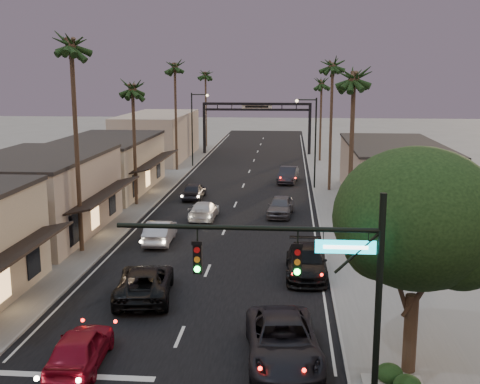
% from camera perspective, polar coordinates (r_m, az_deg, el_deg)
% --- Properties ---
extents(ground, '(200.00, 200.00, 0.00)m').
position_cam_1_polar(ground, '(55.77, -0.16, -0.54)').
color(ground, slate).
rests_on(ground, ground).
extents(road, '(14.00, 120.00, 0.02)m').
position_cam_1_polar(road, '(60.65, 0.24, 0.43)').
color(road, black).
rests_on(road, ground).
extents(sidewalk_left, '(5.00, 92.00, 0.12)m').
position_cam_1_polar(sidewalk_left, '(68.83, -7.20, 1.69)').
color(sidewalk_left, slate).
rests_on(sidewalk_left, ground).
extents(sidewalk_right, '(5.00, 92.00, 0.12)m').
position_cam_1_polar(sidewalk_right, '(67.52, 8.79, 1.46)').
color(sidewalk_right, slate).
rests_on(sidewalk_right, ground).
extents(storefront_mid, '(8.00, 14.00, 5.50)m').
position_cam_1_polar(storefront_mid, '(44.94, -18.53, -0.44)').
color(storefront_mid, gray).
rests_on(storefront_mid, ground).
extents(storefront_far, '(8.00, 16.00, 5.00)m').
position_cam_1_polar(storefront_far, '(59.77, -12.52, 2.43)').
color(storefront_far, tan).
rests_on(storefront_far, ground).
extents(storefront_dist, '(8.00, 20.00, 6.00)m').
position_cam_1_polar(storefront_dist, '(81.77, -7.78, 5.27)').
color(storefront_dist, gray).
rests_on(storefront_dist, ground).
extents(building_right, '(8.00, 18.00, 5.00)m').
position_cam_1_polar(building_right, '(55.89, 14.30, 1.74)').
color(building_right, gray).
rests_on(building_right, ground).
extents(traffic_signal, '(8.51, 0.22, 7.80)m').
position_cam_1_polar(traffic_signal, '(19.47, 7.47, -7.86)').
color(traffic_signal, black).
rests_on(traffic_signal, ground).
extents(corner_tree, '(6.20, 6.20, 8.80)m').
position_cam_1_polar(corner_tree, '(23.00, 16.62, -2.92)').
color(corner_tree, '#38281C').
rests_on(corner_tree, ground).
extents(arch, '(15.20, 0.40, 7.27)m').
position_cam_1_polar(arch, '(84.71, 1.60, 7.30)').
color(arch, black).
rests_on(arch, ground).
extents(streetlight_right, '(2.13, 0.30, 9.00)m').
position_cam_1_polar(streetlight_right, '(59.73, 6.91, 5.35)').
color(streetlight_right, black).
rests_on(streetlight_right, ground).
extents(streetlight_left, '(2.13, 0.30, 9.00)m').
position_cam_1_polar(streetlight_left, '(73.56, -4.36, 6.50)').
color(streetlight_left, black).
rests_on(streetlight_left, ground).
extents(palm_lb, '(3.20, 3.20, 15.20)m').
position_cam_1_polar(palm_lb, '(38.79, -15.76, 13.76)').
color(palm_lb, '#38281C').
rests_on(palm_lb, ground).
extents(palm_lc, '(3.20, 3.20, 12.20)m').
position_cam_1_polar(palm_lc, '(52.12, -10.17, 10.06)').
color(palm_lc, '#38281C').
rests_on(palm_lc, ground).
extents(palm_ld, '(3.20, 3.20, 14.20)m').
position_cam_1_polar(palm_ld, '(70.65, -6.21, 12.03)').
color(palm_ld, '#38281C').
rests_on(palm_ld, ground).
extents(palm_ra, '(3.20, 3.20, 13.20)m').
position_cam_1_polar(palm_ra, '(38.58, 10.78, 11.11)').
color(palm_ra, '#38281C').
rests_on(palm_ra, ground).
extents(palm_rb, '(3.20, 3.20, 14.20)m').
position_cam_1_polar(palm_rb, '(58.52, 8.79, 12.13)').
color(palm_rb, '#38281C').
rests_on(palm_rb, ground).
extents(palm_rc, '(3.20, 3.20, 12.20)m').
position_cam_1_polar(palm_rc, '(78.48, 7.76, 10.49)').
color(palm_rc, '#38281C').
rests_on(palm_rc, ground).
extents(palm_far, '(3.20, 3.20, 13.20)m').
position_cam_1_polar(palm_far, '(93.29, -3.30, 11.28)').
color(palm_far, '#38281C').
rests_on(palm_far, ground).
extents(oncoming_red, '(2.12, 4.74, 1.58)m').
position_cam_1_polar(oncoming_red, '(25.22, -14.91, -14.08)').
color(oncoming_red, maroon).
rests_on(oncoming_red, ground).
extents(oncoming_pickup, '(3.48, 6.21, 1.64)m').
position_cam_1_polar(oncoming_pickup, '(31.65, -9.03, -8.45)').
color(oncoming_pickup, black).
rests_on(oncoming_pickup, ground).
extents(oncoming_silver, '(1.80, 4.76, 1.55)m').
position_cam_1_polar(oncoming_silver, '(41.36, -7.60, -3.75)').
color(oncoming_silver, '#ACADB2').
rests_on(oncoming_silver, ground).
extents(oncoming_white, '(2.08, 4.87, 1.40)m').
position_cam_1_polar(oncoming_white, '(47.68, -3.44, -1.74)').
color(oncoming_white, silver).
rests_on(oncoming_white, ground).
extents(oncoming_dgrey, '(1.86, 4.49, 1.52)m').
position_cam_1_polar(oncoming_dgrey, '(55.27, -4.38, 0.13)').
color(oncoming_dgrey, black).
rests_on(oncoming_dgrey, ground).
extents(curbside_near, '(3.47, 6.45, 1.72)m').
position_cam_1_polar(curbside_near, '(24.88, 4.10, -13.90)').
color(curbside_near, black).
rests_on(curbside_near, ground).
extents(curbside_black, '(2.31, 5.67, 1.64)m').
position_cam_1_polar(curbside_black, '(34.67, 6.29, -6.61)').
color(curbside_black, black).
rests_on(curbside_black, ground).
extents(curbside_grey, '(2.32, 4.83, 1.59)m').
position_cam_1_polar(curbside_grey, '(48.71, 3.86, -1.35)').
color(curbside_grey, '#49494D').
rests_on(curbside_grey, ground).
extents(curbside_far, '(2.33, 5.17, 1.65)m').
position_cam_1_polar(curbside_far, '(63.46, 4.57, 1.63)').
color(curbside_far, black).
rests_on(curbside_far, ground).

